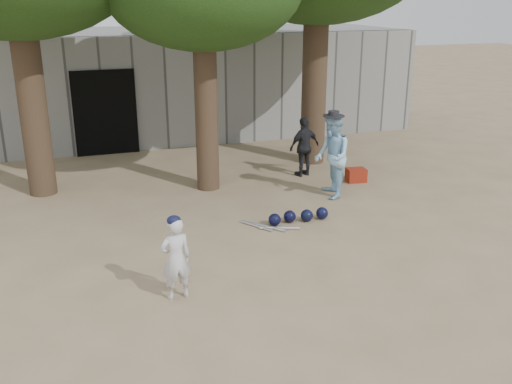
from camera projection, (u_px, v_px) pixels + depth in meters
name	position (u px, v px, depth m)	size (l,w,h in m)	color
ground	(240.00, 277.00, 8.50)	(70.00, 70.00, 0.00)	#937C5E
boy_player	(176.00, 259.00, 7.73)	(0.43, 0.28, 1.19)	silver
spectator_blue	(332.00, 156.00, 11.62)	(0.84, 0.66, 1.74)	#97C9EA
spectator_dark	(304.00, 147.00, 13.08)	(0.81, 0.34, 1.38)	black
red_bag	(356.00, 175.00, 12.82)	(0.42, 0.32, 0.30)	#9D2814
back_building	(137.00, 82.00, 17.25)	(16.00, 5.24, 3.00)	gray
helmet_row	(298.00, 216.00, 10.53)	(1.19, 0.29, 0.23)	black
bat_pile	(268.00, 227.00, 10.27)	(0.92, 0.73, 0.06)	silver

